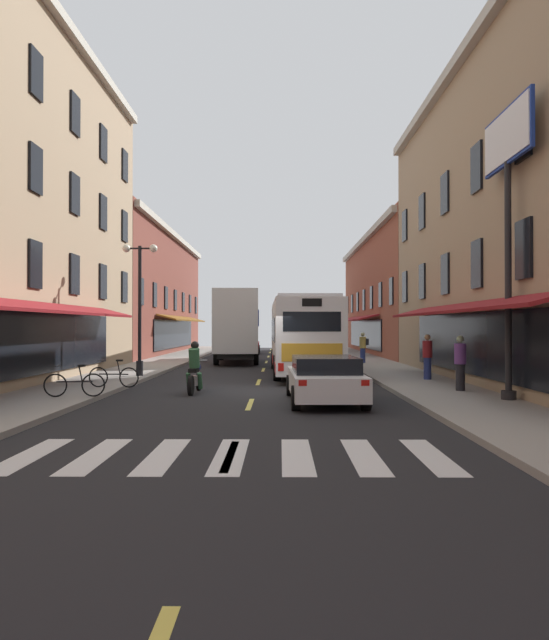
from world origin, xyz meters
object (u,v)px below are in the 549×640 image
(billboard_sign, at_px, (508,173))
(bicycle_mid, at_px, (75,384))
(sedan_near, at_px, (324,379))
(transit_bus, at_px, (302,335))
(sedan_mid, at_px, (248,345))
(box_truck, at_px, (237,327))
(motorcycle_rider, at_px, (195,371))
(pedestrian_near, at_px, (363,347))
(pedestrian_mid, at_px, (427,356))
(street_lamp_twin, at_px, (140,303))
(pedestrian_far, at_px, (460,362))
(bicycle_near, at_px, (114,376))

(billboard_sign, bearing_deg, bicycle_mid, 177.63)
(billboard_sign, distance_m, sedan_near, 7.56)
(transit_bus, xyz_separation_m, sedan_mid, (-3.52, 20.04, -1.05))
(box_truck, bearing_deg, sedan_near, -78.33)
(sedan_mid, xyz_separation_m, motorcycle_rider, (-0.19, -27.60, 0.01))
(sedan_mid, distance_m, motorcycle_rider, 27.60)
(pedestrian_near, bearing_deg, box_truck, 77.29)
(sedan_mid, relative_size, pedestrian_near, 2.64)
(bicycle_mid, relative_size, pedestrian_mid, 1.01)
(pedestrian_near, bearing_deg, street_lamp_twin, 133.43)
(pedestrian_far, bearing_deg, billboard_sign, -163.60)
(transit_bus, relative_size, motorcycle_rider, 5.39)
(billboard_sign, bearing_deg, pedestrian_near, 95.81)
(billboard_sign, xyz_separation_m, pedestrian_near, (-1.67, 16.43, -5.32))
(transit_bus, bearing_deg, box_truck, 113.04)
(box_truck, distance_m, pedestrian_near, 7.40)
(pedestrian_near, distance_m, pedestrian_far, 14.25)
(billboard_sign, relative_size, box_truck, 0.96)
(sedan_near, bearing_deg, pedestrian_mid, 53.43)
(box_truck, bearing_deg, sedan_mid, 90.24)
(sedan_mid, distance_m, bicycle_near, 27.34)
(pedestrian_near, bearing_deg, sedan_mid, 30.18)
(box_truck, bearing_deg, pedestrian_near, -15.84)
(billboard_sign, distance_m, box_truck, 20.82)
(pedestrian_far, relative_size, street_lamp_twin, 0.32)
(sedan_mid, distance_m, pedestrian_far, 29.25)
(bicycle_near, bearing_deg, pedestrian_far, -4.73)
(pedestrian_near, xyz_separation_m, pedestrian_far, (1.03, -14.21, -0.00))
(bicycle_mid, bearing_deg, transit_bus, 55.26)
(sedan_near, relative_size, motorcycle_rider, 2.29)
(street_lamp_twin, bearing_deg, billboard_sign, -33.08)
(bicycle_mid, distance_m, pedestrian_near, 19.02)
(box_truck, xyz_separation_m, bicycle_near, (-2.95, -15.30, -1.61))
(pedestrian_far, bearing_deg, bicycle_mid, 98.92)
(transit_bus, height_order, sedan_near, transit_bus)
(transit_bus, xyz_separation_m, bicycle_near, (-6.41, -7.15, -1.25))
(transit_bus, bearing_deg, billboard_sign, -62.95)
(bicycle_near, distance_m, bicycle_mid, 2.67)
(bicycle_mid, distance_m, pedestrian_mid, 12.71)
(transit_bus, bearing_deg, sedan_near, -88.47)
(box_truck, xyz_separation_m, pedestrian_mid, (8.03, -12.25, -1.11))
(bicycle_mid, bearing_deg, billboard_sign, -2.37)
(pedestrian_mid, xyz_separation_m, street_lamp_twin, (-11.22, 1.57, 2.07))
(transit_bus, bearing_deg, street_lamp_twin, -159.19)
(box_truck, bearing_deg, bicycle_mid, -100.49)
(sedan_near, distance_m, pedestrian_near, 16.40)
(sedan_near, distance_m, pedestrian_mid, 7.23)
(bicycle_near, bearing_deg, street_lamp_twin, 93.01)
(bicycle_near, bearing_deg, box_truck, 79.09)
(bicycle_near, xyz_separation_m, pedestrian_mid, (10.98, 3.05, 0.51))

